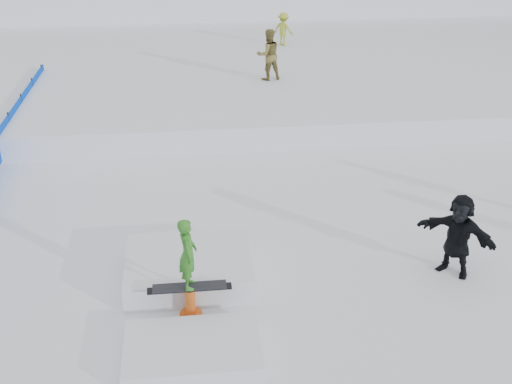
{
  "coord_description": "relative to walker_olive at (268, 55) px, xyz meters",
  "views": [
    {
      "loc": [
        -1.07,
        -11.22,
        7.62
      ],
      "look_at": [
        0.5,
        2.0,
        1.1
      ],
      "focal_mm": 45.0,
      "sensor_mm": 36.0,
      "label": 1
    }
  ],
  "objects": [
    {
      "name": "snow_midrise",
      "position": [
        -2.17,
        3.83,
        -1.34
      ],
      "size": [
        50.0,
        18.0,
        0.8
      ],
      "primitive_type": "cube",
      "color": "white",
      "rests_on": "ground"
    },
    {
      "name": "walker_ygreen",
      "position": [
        1.42,
        5.35,
        -0.21
      ],
      "size": [
        1.08,
        0.99,
        1.46
      ],
      "primitive_type": "imported",
      "rotation": [
        0.0,
        0.0,
        2.52
      ],
      "color": "#A8B52E",
      "rests_on": "snow_midrise"
    },
    {
      "name": "ground",
      "position": [
        -2.17,
        -12.17,
        -1.74
      ],
      "size": [
        120.0,
        120.0,
        0.0
      ],
      "primitive_type": "plane",
      "color": "white"
    },
    {
      "name": "spectator_dark",
      "position": [
        2.33,
        -12.33,
        -0.82
      ],
      "size": [
        1.58,
        1.59,
        1.83
      ],
      "primitive_type": "imported",
      "rotation": [
        0.0,
        0.0,
        -0.79
      ],
      "color": "black",
      "rests_on": "ground"
    },
    {
      "name": "walker_olive",
      "position": [
        0.0,
        0.0,
        0.0
      ],
      "size": [
        1.06,
        0.91,
        1.88
      ],
      "primitive_type": "imported",
      "rotation": [
        0.0,
        0.0,
        3.39
      ],
      "color": "brown",
      "rests_on": "snow_midrise"
    },
    {
      "name": "jib_rail_feature",
      "position": [
        -3.3,
        -12.63,
        -1.44
      ],
      "size": [
        2.6,
        4.4,
        2.11
      ],
      "color": "white",
      "rests_on": "ground"
    }
  ]
}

